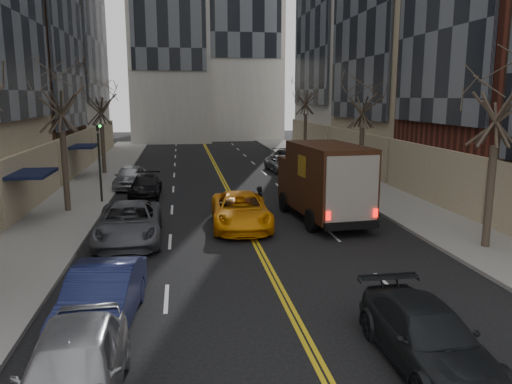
{
  "coord_description": "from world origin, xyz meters",
  "views": [
    {
      "loc": [
        -2.95,
        -6.29,
        5.96
      ],
      "look_at": [
        -0.03,
        12.97,
        2.2
      ],
      "focal_mm": 35.0,
      "sensor_mm": 36.0,
      "label": 1
    }
  ],
  "objects_px": {
    "observer_sedan": "(427,336)",
    "taxi": "(241,211)",
    "pedestrian": "(260,202)",
    "ups_truck": "(324,182)"
  },
  "relations": [
    {
      "from": "observer_sedan",
      "to": "pedestrian",
      "type": "distance_m",
      "value": 14.25
    },
    {
      "from": "ups_truck",
      "to": "taxi",
      "type": "distance_m",
      "value": 4.28
    },
    {
      "from": "ups_truck",
      "to": "taxi",
      "type": "xyz_separation_m",
      "value": [
        -4.09,
        -0.62,
        -1.11
      ]
    },
    {
      "from": "observer_sedan",
      "to": "pedestrian",
      "type": "bearing_deg",
      "value": 96.32
    },
    {
      "from": "taxi",
      "to": "pedestrian",
      "type": "height_order",
      "value": "pedestrian"
    },
    {
      "from": "observer_sedan",
      "to": "taxi",
      "type": "relative_size",
      "value": 0.84
    },
    {
      "from": "taxi",
      "to": "pedestrian",
      "type": "xyz_separation_m",
      "value": [
        1.18,
        1.6,
        0.02
      ]
    },
    {
      "from": "ups_truck",
      "to": "taxi",
      "type": "height_order",
      "value": "ups_truck"
    },
    {
      "from": "pedestrian",
      "to": "taxi",
      "type": "bearing_deg",
      "value": 155.5
    },
    {
      "from": "ups_truck",
      "to": "observer_sedan",
      "type": "relative_size",
      "value": 1.5
    }
  ]
}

